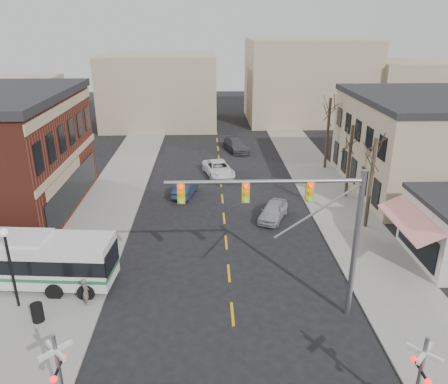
# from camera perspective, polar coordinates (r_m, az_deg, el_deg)

# --- Properties ---
(ground) EXTENTS (160.00, 160.00, 0.00)m
(ground) POSITION_cam_1_polar(r_m,az_deg,el_deg) (22.36, 1.40, -18.75)
(ground) COLOR black
(ground) RESTS_ON ground
(sidewalk_west) EXTENTS (5.00, 60.00, 0.12)m
(sidewalk_west) POSITION_cam_1_polar(r_m,az_deg,el_deg) (40.59, -13.84, 0.09)
(sidewalk_west) COLOR gray
(sidewalk_west) RESTS_ON ground
(sidewalk_east) EXTENTS (5.00, 60.00, 0.12)m
(sidewalk_east) POSITION_cam_1_polar(r_m,az_deg,el_deg) (41.13, 13.03, 0.44)
(sidewalk_east) COLOR gray
(sidewalk_east) RESTS_ON ground
(tree_east_a) EXTENTS (0.28, 0.28, 6.75)m
(tree_east_a) POSITION_cam_1_polar(r_m,az_deg,el_deg) (33.14, 18.60, 1.04)
(tree_east_a) COLOR #382B21
(tree_east_a) RESTS_ON sidewalk_east
(tree_east_b) EXTENTS (0.28, 0.28, 6.30)m
(tree_east_b) POSITION_cam_1_polar(r_m,az_deg,el_deg) (38.66, 16.02, 3.84)
(tree_east_b) COLOR #382B21
(tree_east_b) RESTS_ON sidewalk_east
(tree_east_c) EXTENTS (0.28, 0.28, 7.20)m
(tree_east_c) POSITION_cam_1_polar(r_m,az_deg,el_deg) (45.98, 13.38, 7.42)
(tree_east_c) COLOR #382B21
(tree_east_c) RESTS_ON sidewalk_east
(transit_bus) EXTENTS (12.04, 3.63, 3.05)m
(transit_bus) POSITION_cam_1_polar(r_m,az_deg,el_deg) (28.06, -26.15, -7.86)
(transit_bus) COLOR silver
(transit_bus) RESTS_ON ground
(traffic_signal_mast) EXTENTS (9.41, 0.30, 8.00)m
(traffic_signal_mast) POSITION_cam_1_polar(r_m,az_deg,el_deg) (21.27, 10.53, -3.13)
(traffic_signal_mast) COLOR gray
(traffic_signal_mast) RESTS_ON ground
(rr_crossing_west) EXTENTS (5.60, 1.36, 4.00)m
(rr_crossing_west) POSITION_cam_1_polar(r_m,az_deg,el_deg) (18.62, -19.23, -22.04)
(rr_crossing_west) COLOR gray
(rr_crossing_west) RESTS_ON ground
(rr_crossing_east) EXTENTS (5.60, 1.36, 4.00)m
(rr_crossing_east) POSITION_cam_1_polar(r_m,az_deg,el_deg) (18.87, 22.81, -21.92)
(rr_crossing_east) COLOR gray
(rr_crossing_east) RESTS_ON ground
(street_lamp) EXTENTS (0.44, 0.44, 4.62)m
(street_lamp) POSITION_cam_1_polar(r_m,az_deg,el_deg) (25.09, -26.38, -7.06)
(street_lamp) COLOR black
(street_lamp) RESTS_ON sidewalk_west
(trash_bin) EXTENTS (0.60, 0.60, 0.98)m
(trash_bin) POSITION_cam_1_polar(r_m,az_deg,el_deg) (24.88, -23.19, -14.28)
(trash_bin) COLOR black
(trash_bin) RESTS_ON sidewalk_west
(car_a) EXTENTS (3.07, 4.34, 1.37)m
(car_a) POSITION_cam_1_polar(r_m,az_deg,el_deg) (34.06, 6.44, -2.47)
(car_a) COLOR #99999D
(car_a) RESTS_ON ground
(car_b) EXTENTS (2.29, 4.22, 1.32)m
(car_b) POSITION_cam_1_polar(r_m,az_deg,el_deg) (38.57, -5.09, 0.47)
(car_b) COLOR #17233B
(car_b) RESTS_ON ground
(car_c) EXTENTS (3.52, 5.53, 1.42)m
(car_c) POSITION_cam_1_polar(r_m,az_deg,el_deg) (43.40, -0.73, 3.05)
(car_c) COLOR white
(car_c) RESTS_ON ground
(car_d) EXTENTS (3.33, 5.26, 1.42)m
(car_d) POSITION_cam_1_polar(r_m,az_deg,el_deg) (51.88, 1.57, 6.13)
(car_d) COLOR #414146
(car_d) RESTS_ON ground
(pedestrian_near) EXTENTS (0.55, 0.67, 1.57)m
(pedestrian_near) POSITION_cam_1_polar(r_m,az_deg,el_deg) (25.09, -17.62, -12.30)
(pedestrian_near) COLOR #645950
(pedestrian_near) RESTS_ON sidewalk_west
(pedestrian_far) EXTENTS (0.86, 0.96, 1.64)m
(pedestrian_far) POSITION_cam_1_polar(r_m,az_deg,el_deg) (30.02, -19.88, -6.64)
(pedestrian_far) COLOR #39345C
(pedestrian_far) RESTS_ON sidewalk_west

